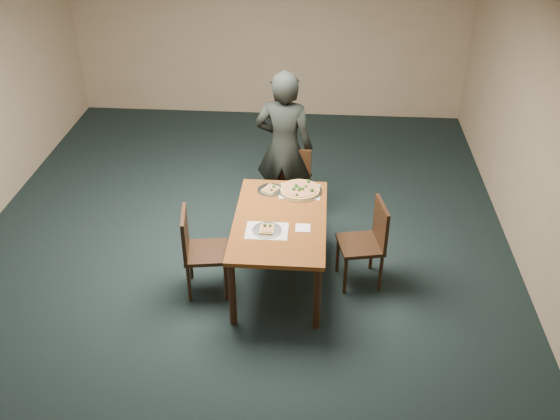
# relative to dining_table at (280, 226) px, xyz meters

# --- Properties ---
(ground) EXTENTS (8.00, 8.00, 0.00)m
(ground) POSITION_rel_dining_table_xyz_m (-0.48, 0.25, -0.66)
(ground) COLOR black
(ground) RESTS_ON ground
(room_shell) EXTENTS (8.00, 8.00, 8.00)m
(room_shell) POSITION_rel_dining_table_xyz_m (-0.48, 0.25, 1.08)
(room_shell) COLOR tan
(room_shell) RESTS_ON ground
(dining_table) EXTENTS (0.90, 1.50, 0.75)m
(dining_table) POSITION_rel_dining_table_xyz_m (0.00, 0.00, 0.00)
(dining_table) COLOR #623313
(dining_table) RESTS_ON ground
(chair_far) EXTENTS (0.46, 0.46, 0.91)m
(chair_far) POSITION_rel_dining_table_xyz_m (0.05, 1.08, -0.14)
(chair_far) COLOR black
(chair_far) RESTS_ON ground
(chair_left) EXTENTS (0.48, 0.48, 0.91)m
(chair_left) POSITION_rel_dining_table_xyz_m (-0.79, -0.21, -0.14)
(chair_left) COLOR black
(chair_left) RESTS_ON ground
(chair_right) EXTENTS (0.50, 0.50, 0.91)m
(chair_right) POSITION_rel_dining_table_xyz_m (0.88, 0.06, -0.14)
(chair_right) COLOR black
(chair_right) RESTS_ON ground
(diner) EXTENTS (0.72, 0.53, 1.81)m
(diner) POSITION_rel_dining_table_xyz_m (-0.04, 1.22, 0.25)
(diner) COLOR black
(diner) RESTS_ON ground
(placemat_main) EXTENTS (0.42, 0.32, 0.00)m
(placemat_main) POSITION_rel_dining_table_xyz_m (0.17, 0.53, 0.09)
(placemat_main) COLOR white
(placemat_main) RESTS_ON dining_table
(placemat_near) EXTENTS (0.40, 0.30, 0.00)m
(placemat_near) POSITION_rel_dining_table_xyz_m (-0.11, -0.22, 0.09)
(placemat_near) COLOR white
(placemat_near) RESTS_ON dining_table
(pizza_pan) EXTENTS (0.45, 0.45, 0.07)m
(pizza_pan) POSITION_rel_dining_table_xyz_m (0.17, 0.53, 0.11)
(pizza_pan) COLOR silver
(pizza_pan) RESTS_ON dining_table
(slice_plate_near) EXTENTS (0.28, 0.28, 0.06)m
(slice_plate_near) POSITION_rel_dining_table_xyz_m (-0.11, -0.22, 0.11)
(slice_plate_near) COLOR silver
(slice_plate_near) RESTS_ON dining_table
(slice_plate_far) EXTENTS (0.28, 0.28, 0.06)m
(slice_plate_far) POSITION_rel_dining_table_xyz_m (-0.14, 0.53, 0.10)
(slice_plate_far) COLOR silver
(slice_plate_far) RESTS_ON dining_table
(napkin) EXTENTS (0.14, 0.14, 0.01)m
(napkin) POSITION_rel_dining_table_xyz_m (0.23, -0.15, 0.09)
(napkin) COLOR white
(napkin) RESTS_ON dining_table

